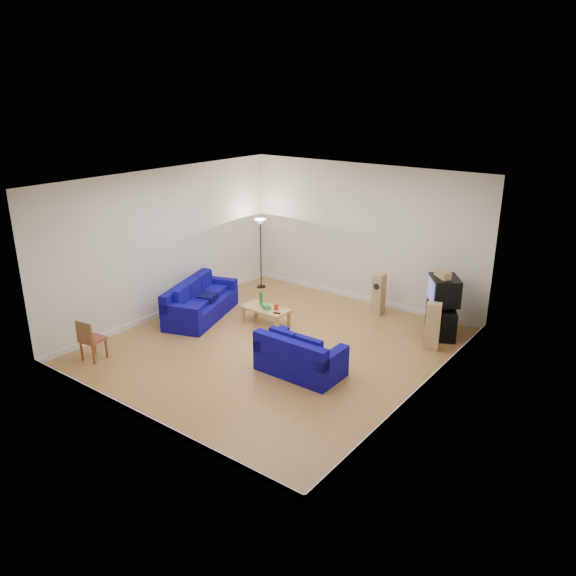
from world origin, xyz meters
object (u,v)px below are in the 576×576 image
Objects in this scene: coffee_table at (266,310)px; tv_stand at (441,321)px; sofa_loveseat at (299,359)px; television at (444,290)px; sofa_three_seat at (199,304)px.

tv_stand reaches higher than coffee_table.
sofa_loveseat is 3.46m from television.
tv_stand is (3.16, 1.75, -0.03)m from coffee_table.
television reaches higher than sofa_loveseat.
coffee_table is (-1.85, 1.36, 0.04)m from sofa_loveseat.
coffee_table is 3.61m from tv_stand.
sofa_loveseat is (3.29, -0.80, -0.01)m from sofa_three_seat.
sofa_three_seat is 2.14× the size of coffee_table.
sofa_three_seat reaches higher than tv_stand.
sofa_loveseat reaches higher than coffee_table.
coffee_table is 1.19× the size of television.
television reaches higher than sofa_three_seat.
coffee_table is at bearing 143.66° from sofa_loveseat.
sofa_three_seat is at bearing -98.38° from television.
sofa_three_seat is at bearing 166.24° from sofa_loveseat.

